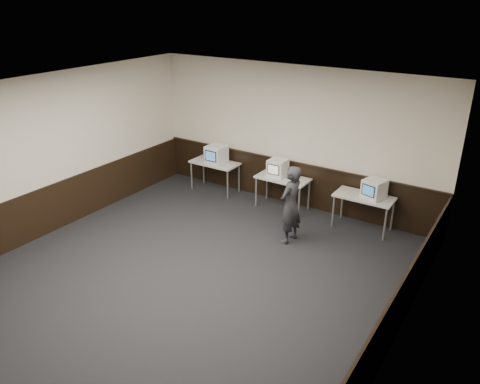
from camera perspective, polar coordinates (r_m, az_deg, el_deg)
name	(u,v)px	position (r m, az deg, el deg)	size (l,w,h in m)	color
floor	(183,282)	(8.29, -7.02, -10.81)	(8.00, 8.00, 0.00)	black
ceiling	(172,97)	(7.03, -8.31, 11.35)	(8.00, 8.00, 0.00)	white
back_wall	(293,137)	(10.67, 6.43, 6.68)	(7.00, 7.00, 0.00)	silver
left_wall	(41,158)	(10.03, -23.12, 3.83)	(8.00, 8.00, 0.00)	silver
right_wall	(399,261)	(6.08, 18.79, -7.98)	(8.00, 8.00, 0.00)	silver
wainscot_back	(290,182)	(11.01, 6.13, 1.17)	(6.98, 0.04, 1.00)	black
wainscot_left	(50,209)	(10.40, -22.11, -1.90)	(0.04, 7.98, 1.00)	black
wainscot_right	(386,332)	(6.70, 17.37, -16.03)	(0.04, 7.98, 1.00)	black
wainscot_rail	(291,162)	(10.81, 6.20, 3.69)	(6.98, 0.06, 0.04)	black
desk_left	(215,165)	(11.57, -3.09, 3.34)	(1.20, 0.60, 0.75)	silver
desk_center	(283,180)	(10.63, 5.23, 1.42)	(1.20, 0.60, 0.75)	silver
desk_right	(364,199)	(9.97, 14.89, -0.85)	(1.20, 0.60, 0.75)	silver
emac_left	(216,154)	(11.41, -2.91, 4.60)	(0.44, 0.48, 0.44)	white
emac_center	(278,168)	(10.63, 4.60, 2.97)	(0.40, 0.43, 0.39)	white
emac_right	(374,189)	(9.83, 16.03, 0.37)	(0.49, 0.51, 0.40)	white
person	(290,205)	(9.15, 6.17, -1.56)	(0.58, 0.38, 1.60)	#27272D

